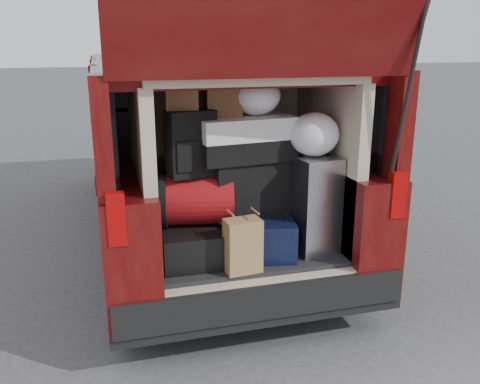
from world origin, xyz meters
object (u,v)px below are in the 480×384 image
Objects in this scene: backpack at (191,143)px; navy_hardshell at (256,232)px; kraft_bag at (243,246)px; twotone_duffel at (244,138)px; red_duffel at (194,199)px; silver_roller at (308,202)px; black_hardshell at (191,241)px; black_soft_case at (246,186)px.

navy_hardshell is at bearing -10.44° from backpack.
twotone_duffel is (0.11, 0.36, 0.61)m from kraft_bag.
red_duffel is 1.21× the size of backpack.
silver_roller is 0.91m from backpack.
silver_roller reaches higher than kraft_bag.
black_hardshell is at bearing 169.67° from silver_roller.
navy_hardshell is at bearing 2.22° from black_hardshell.
kraft_bag is 0.49m from black_soft_case.
kraft_bag is at bearing -61.16° from backpack.
red_duffel is at bearing 119.86° from kraft_bag.
backpack is at bearing 167.80° from silver_roller.
silver_roller is 0.63m from twotone_duffel.
backpack reaches higher than twotone_duffel.
black_hardshell is 1.08× the size of black_soft_case.
silver_roller is at bearing 3.67° from navy_hardshell.
red_duffel reaches higher than black_hardshell.
silver_roller is at bearing 20.43° from kraft_bag.
twotone_duffel is at bearing 159.86° from silver_roller.
silver_roller is 1.57× the size of backpack.
silver_roller is 1.93× the size of kraft_bag.
silver_roller is at bearing 4.90° from red_duffel.
red_duffel is 0.97× the size of black_soft_case.
navy_hardshell is 0.50m from red_duffel.
black_hardshell is 0.97× the size of navy_hardshell.
red_duffel is 0.52m from twotone_duffel.
backpack is at bearing 45.92° from black_hardshell.
kraft_bag is 0.73m from backpack.
black_hardshell is at bearing 126.53° from kraft_bag.
silver_roller is 0.44m from black_soft_case.
backpack is at bearing 179.59° from black_soft_case.
backpack is (-0.01, -0.01, 0.38)m from red_duffel.
backpack is 0.37m from twotone_duffel.
twotone_duffel is (0.35, 0.03, 0.38)m from red_duffel.
kraft_bag is at bearing -46.83° from black_hardshell.
red_duffel is at bearing 167.21° from silver_roller.
red_duffel is (-0.42, 0.02, 0.27)m from navy_hardshell.
black_hardshell is at bearing -143.53° from backpack.
black_soft_case is (0.37, 0.05, 0.05)m from red_duffel.
black_hardshell is 0.53m from black_soft_case.
backpack is (-0.38, -0.05, 0.33)m from black_soft_case.
twotone_duffel is (-0.02, -0.02, 0.33)m from black_soft_case.
silver_roller is (0.82, -0.03, 0.22)m from black_hardshell.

